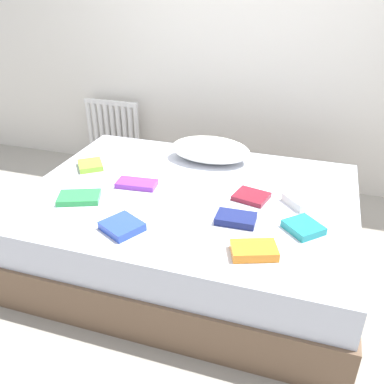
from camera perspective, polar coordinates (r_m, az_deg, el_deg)
ground_plane at (r=2.78m, az=-0.32°, el=-9.22°), size 8.00×8.00×0.00m
back_wall at (r=3.52m, az=7.08°, el=23.44°), size 6.00×0.10×2.80m
bed at (r=2.63m, az=-0.33°, el=-4.96°), size 2.00×1.50×0.50m
radiator at (r=3.99m, az=-10.85°, el=8.55°), size 0.53×0.04×0.54m
pillow at (r=2.91m, az=2.54°, el=5.86°), size 0.56×0.34×0.16m
textbook_blue at (r=2.18m, az=-9.64°, el=-4.69°), size 0.25×0.24×0.04m
textbook_green at (r=2.50m, az=-15.33°, el=-0.75°), size 0.28×0.23×0.03m
textbook_maroon at (r=2.46m, az=8.20°, el=-0.62°), size 0.22×0.20×0.03m
textbook_orange at (r=1.99m, az=8.56°, el=-7.99°), size 0.25×0.20×0.05m
textbook_teal at (r=2.22m, az=15.15°, el=-4.74°), size 0.24×0.24×0.04m
textbook_navy at (r=2.22m, az=6.09°, el=-3.69°), size 0.22×0.14×0.04m
textbook_purple at (r=2.60m, az=-7.65°, el=1.13°), size 0.26×0.15×0.03m
textbook_white at (r=2.47m, az=15.34°, el=-0.97°), size 0.27×0.27×0.05m
textbook_lime at (r=2.90m, az=-13.89°, el=3.61°), size 0.23×0.23×0.04m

